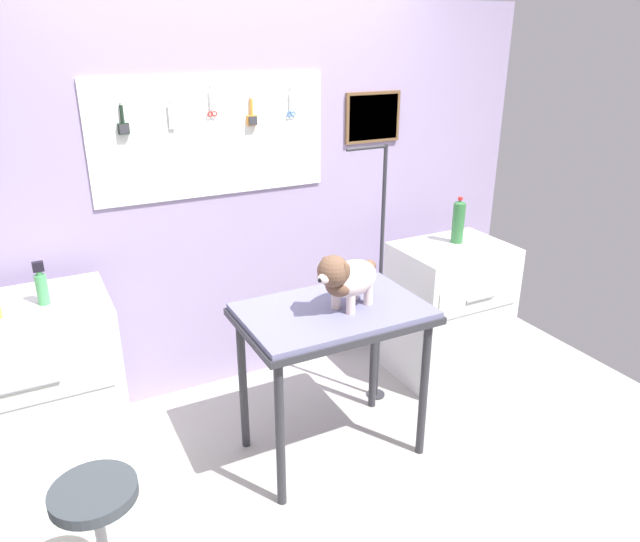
# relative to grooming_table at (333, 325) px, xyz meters

# --- Properties ---
(ground) EXTENTS (4.40, 4.00, 0.04)m
(ground) POSITION_rel_grooming_table_xyz_m (-0.12, -0.31, -0.77)
(ground) COLOR #A5A59C
(rear_wall_panel) EXTENTS (4.00, 0.11, 2.30)m
(rear_wall_panel) POSITION_rel_grooming_table_xyz_m (-0.12, 0.96, 0.41)
(rear_wall_panel) COLOR #9C8BB3
(rear_wall_panel) RESTS_ON ground
(grooming_table) EXTENTS (0.93, 0.60, 0.85)m
(grooming_table) POSITION_rel_grooming_table_xyz_m (0.00, 0.00, 0.00)
(grooming_table) COLOR #2D2D33
(grooming_table) RESTS_ON ground
(grooming_arm) EXTENTS (0.30, 0.11, 1.56)m
(grooming_arm) POSITION_rel_grooming_table_xyz_m (0.48, 0.32, -0.03)
(grooming_arm) COLOR #2D2D33
(grooming_arm) RESTS_ON ground
(dog) EXTENTS (0.41, 0.29, 0.31)m
(dog) POSITION_rel_grooming_table_xyz_m (0.05, -0.04, 0.26)
(dog) COLOR beige
(dog) RESTS_ON grooming_table
(counter_left) EXTENTS (0.80, 0.58, 0.94)m
(counter_left) POSITION_rel_grooming_table_xyz_m (-1.38, 0.51, -0.28)
(counter_left) COLOR silver
(counter_left) RESTS_ON ground
(cabinet_right) EXTENTS (0.68, 0.54, 0.88)m
(cabinet_right) POSITION_rel_grooming_table_xyz_m (1.05, 0.37, -0.31)
(cabinet_right) COLOR silver
(cabinet_right) RESTS_ON ground
(stool) EXTENTS (0.31, 0.31, 0.60)m
(stool) POSITION_rel_grooming_table_xyz_m (-1.23, -0.46, -0.27)
(stool) COLOR #9E9EA3
(stool) RESTS_ON ground
(conditioner_bottle) EXTENTS (0.05, 0.05, 0.21)m
(conditioner_bottle) POSITION_rel_grooming_table_xyz_m (-1.26, 0.48, 0.28)
(conditioner_bottle) COLOR #489D5D
(conditioner_bottle) RESTS_ON counter_left
(soda_bottle) EXTENTS (0.08, 0.08, 0.29)m
(soda_bottle) POSITION_rel_grooming_table_xyz_m (1.11, 0.42, 0.27)
(soda_bottle) COLOR #306F39
(soda_bottle) RESTS_ON cabinet_right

